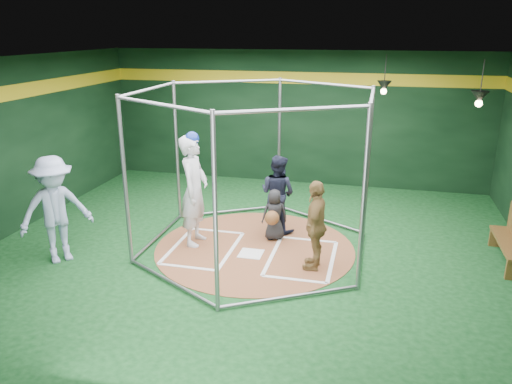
# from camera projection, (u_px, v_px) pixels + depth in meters

# --- Properties ---
(room_shell) EXTENTS (10.10, 9.10, 3.53)m
(room_shell) POSITION_uv_depth(u_px,v_px,m) (255.00, 159.00, 9.02)
(room_shell) COLOR #0C3513
(room_shell) RESTS_ON ground
(clay_disc) EXTENTS (3.80, 3.80, 0.01)m
(clay_disc) POSITION_uv_depth(u_px,v_px,m) (255.00, 248.00, 9.56)
(clay_disc) COLOR brown
(clay_disc) RESTS_ON ground
(home_plate) EXTENTS (0.43, 0.43, 0.01)m
(home_plate) POSITION_uv_depth(u_px,v_px,m) (251.00, 254.00, 9.28)
(home_plate) COLOR white
(home_plate) RESTS_ON clay_disc
(batter_box_left) EXTENTS (1.17, 1.77, 0.01)m
(batter_box_left) POSITION_uv_depth(u_px,v_px,m) (204.00, 248.00, 9.54)
(batter_box_left) COLOR white
(batter_box_left) RESTS_ON clay_disc
(batter_box_right) EXTENTS (1.17, 1.77, 0.01)m
(batter_box_right) POSITION_uv_depth(u_px,v_px,m) (302.00, 258.00, 9.11)
(batter_box_right) COLOR white
(batter_box_right) RESTS_ON clay_disc
(batting_cage) EXTENTS (4.05, 4.67, 3.00)m
(batting_cage) POSITION_uv_depth(u_px,v_px,m) (255.00, 173.00, 9.10)
(batting_cage) COLOR gray
(batting_cage) RESTS_ON ground
(pendant_lamp_near) EXTENTS (0.34, 0.34, 0.90)m
(pendant_lamp_near) POSITION_uv_depth(u_px,v_px,m) (384.00, 86.00, 11.54)
(pendant_lamp_near) COLOR black
(pendant_lamp_near) RESTS_ON room_shell
(pendant_lamp_far) EXTENTS (0.34, 0.34, 0.90)m
(pendant_lamp_far) POSITION_uv_depth(u_px,v_px,m) (480.00, 97.00, 9.65)
(pendant_lamp_far) COLOR black
(pendant_lamp_far) RESTS_ON room_shell
(batter_figure) EXTENTS (0.53, 0.79, 2.20)m
(batter_figure) POSITION_uv_depth(u_px,v_px,m) (194.00, 190.00, 9.45)
(batter_figure) COLOR silver
(batter_figure) RESTS_ON clay_disc
(visitor_leopard) EXTENTS (0.41, 0.94, 1.59)m
(visitor_leopard) POSITION_uv_depth(u_px,v_px,m) (316.00, 225.00, 8.53)
(visitor_leopard) COLOR #AF894B
(visitor_leopard) RESTS_ON clay_disc
(catcher_figure) EXTENTS (0.59, 0.64, 1.02)m
(catcher_figure) POSITION_uv_depth(u_px,v_px,m) (274.00, 215.00, 9.77)
(catcher_figure) COLOR black
(catcher_figure) RESTS_ON clay_disc
(umpire) EXTENTS (0.95, 0.85, 1.60)m
(umpire) POSITION_uv_depth(u_px,v_px,m) (278.00, 193.00, 10.15)
(umpire) COLOR black
(umpire) RESTS_ON clay_disc
(bystander_blue) EXTENTS (1.37, 1.42, 1.94)m
(bystander_blue) POSITION_uv_depth(u_px,v_px,m) (55.00, 210.00, 8.77)
(bystander_blue) COLOR #9BABCD
(bystander_blue) RESTS_ON ground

